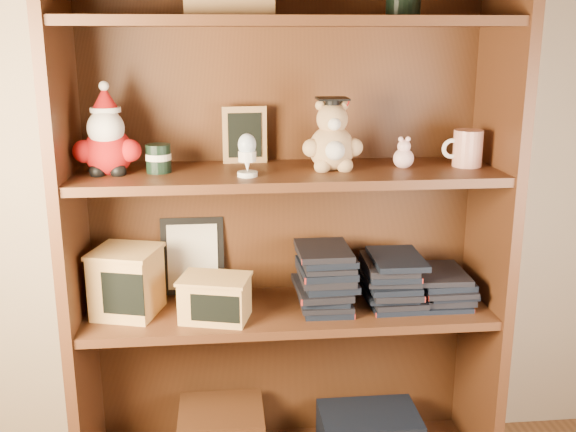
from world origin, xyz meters
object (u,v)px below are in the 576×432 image
at_px(bookcase, 285,225).
at_px(grad_teddy_bear, 332,142).
at_px(teacher_mug, 467,148).
at_px(treats_box, 127,281).

height_order(bookcase, grad_teddy_bear, bookcase).
relative_size(teacher_mug, treats_box, 0.54).
distance_m(grad_teddy_bear, treats_box, 0.68).
xyz_separation_m(grad_teddy_bear, teacher_mug, (0.38, 0.01, -0.02)).
height_order(teacher_mug, treats_box, teacher_mug).
bearing_deg(teacher_mug, grad_teddy_bear, -179.09).
distance_m(bookcase, teacher_mug, 0.55).
relative_size(grad_teddy_bear, treats_box, 0.94).
height_order(bookcase, teacher_mug, bookcase).
height_order(grad_teddy_bear, treats_box, grad_teddy_bear).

